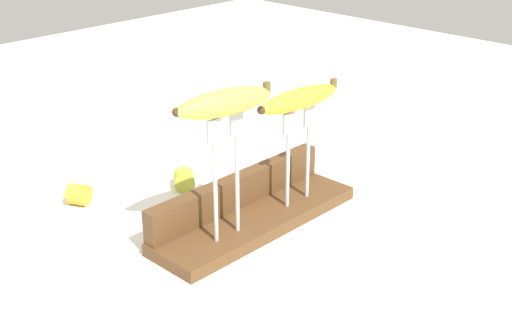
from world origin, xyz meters
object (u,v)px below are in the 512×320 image
fork_stand_right (298,147)px  banana_chunk_far (78,195)px  banana_raised_right (300,99)px  fork_stand_left (226,166)px  banana_raised_left (225,103)px  banana_chunk_near (184,179)px

fork_stand_right → banana_chunk_far: 0.41m
fork_stand_right → banana_raised_right: (-0.00, 0.00, 0.09)m
banana_chunk_far → fork_stand_left: bearing=-75.0°
fork_stand_left → banana_chunk_far: bearing=105.0°
banana_raised_left → banana_raised_right: banana_raised_left is taller
banana_chunk_near → banana_raised_left: bearing=-113.6°
fork_stand_left → banana_raised_left: (-0.00, 0.00, 0.10)m
fork_stand_right → banana_chunk_far: size_ratio=3.43×
fork_stand_left → banana_chunk_far: (-0.08, 0.31, -0.12)m
fork_stand_right → banana_raised_right: bearing=175.5°
banana_chunk_far → banana_raised_left: bearing=-75.0°
banana_raised_right → banana_chunk_near: (-0.08, 0.22, -0.19)m
fork_stand_right → banana_chunk_near: size_ratio=3.15×
banana_raised_right → fork_stand_right: bearing=-4.5°
fork_stand_left → fork_stand_right: 0.17m
fork_stand_left → banana_chunk_near: size_ratio=3.75×
banana_raised_right → banana_chunk_far: banana_raised_right is taller
banana_raised_right → fork_stand_left: bearing=-180.0°
fork_stand_right → banana_chunk_near: 0.25m
fork_stand_left → banana_raised_right: (0.17, 0.00, 0.07)m
fork_stand_left → banana_chunk_near: 0.27m
fork_stand_left → banana_raised_left: size_ratio=1.20×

